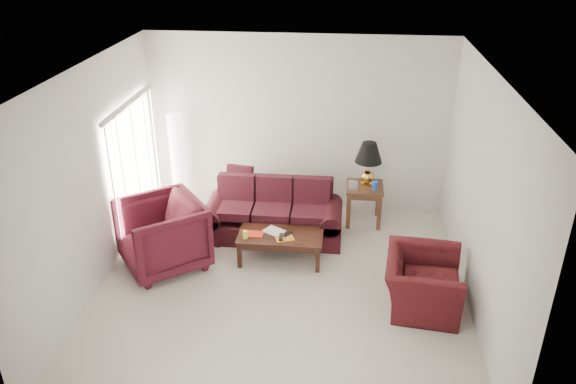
{
  "coord_description": "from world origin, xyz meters",
  "views": [
    {
      "loc": [
        0.76,
        -6.38,
        4.58
      ],
      "look_at": [
        0.0,
        0.85,
        1.05
      ],
      "focal_mm": 35.0,
      "sensor_mm": 36.0,
      "label": 1
    }
  ],
  "objects_px": {
    "floor_lamp": "(178,162)",
    "coffee_table": "(280,247)",
    "armchair_right": "(422,282)",
    "armchair_left": "(162,235)",
    "end_table": "(364,204)",
    "sofa": "(273,212)"
  },
  "relations": [
    {
      "from": "floor_lamp",
      "to": "armchair_right",
      "type": "height_order",
      "value": "floor_lamp"
    },
    {
      "from": "sofa",
      "to": "coffee_table",
      "type": "relative_size",
      "value": 1.76
    },
    {
      "from": "coffee_table",
      "to": "end_table",
      "type": "bearing_deg",
      "value": 36.2
    },
    {
      "from": "end_table",
      "to": "sofa",
      "type": "bearing_deg",
      "value": -155.97
    },
    {
      "from": "armchair_left",
      "to": "armchair_right",
      "type": "height_order",
      "value": "armchair_left"
    },
    {
      "from": "floor_lamp",
      "to": "coffee_table",
      "type": "relative_size",
      "value": 1.4
    },
    {
      "from": "armchair_left",
      "to": "coffee_table",
      "type": "height_order",
      "value": "armchair_left"
    },
    {
      "from": "sofa",
      "to": "floor_lamp",
      "type": "distance_m",
      "value": 1.97
    },
    {
      "from": "sofa",
      "to": "coffee_table",
      "type": "xyz_separation_m",
      "value": [
        0.2,
        -0.68,
        -0.23
      ]
    },
    {
      "from": "floor_lamp",
      "to": "armchair_right",
      "type": "distance_m",
      "value": 4.61
    },
    {
      "from": "sofa",
      "to": "armchair_right",
      "type": "distance_m",
      "value": 2.67
    },
    {
      "from": "armchair_right",
      "to": "end_table",
      "type": "bearing_deg",
      "value": 24.32
    },
    {
      "from": "armchair_right",
      "to": "armchair_left",
      "type": "bearing_deg",
      "value": 87.48
    },
    {
      "from": "floor_lamp",
      "to": "sofa",
      "type": "bearing_deg",
      "value": -25.74
    },
    {
      "from": "end_table",
      "to": "armchair_right",
      "type": "distance_m",
      "value": 2.33
    },
    {
      "from": "floor_lamp",
      "to": "coffee_table",
      "type": "xyz_separation_m",
      "value": [
        1.94,
        -1.52,
        -0.65
      ]
    },
    {
      "from": "floor_lamp",
      "to": "armchair_left",
      "type": "distance_m",
      "value": 1.89
    },
    {
      "from": "end_table",
      "to": "armchair_right",
      "type": "bearing_deg",
      "value": -72.01
    },
    {
      "from": "end_table",
      "to": "coffee_table",
      "type": "height_order",
      "value": "end_table"
    },
    {
      "from": "sofa",
      "to": "end_table",
      "type": "relative_size",
      "value": 3.3
    },
    {
      "from": "end_table",
      "to": "coffee_table",
      "type": "relative_size",
      "value": 0.53
    },
    {
      "from": "armchair_left",
      "to": "end_table",
      "type": "bearing_deg",
      "value": 82.26
    }
  ]
}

